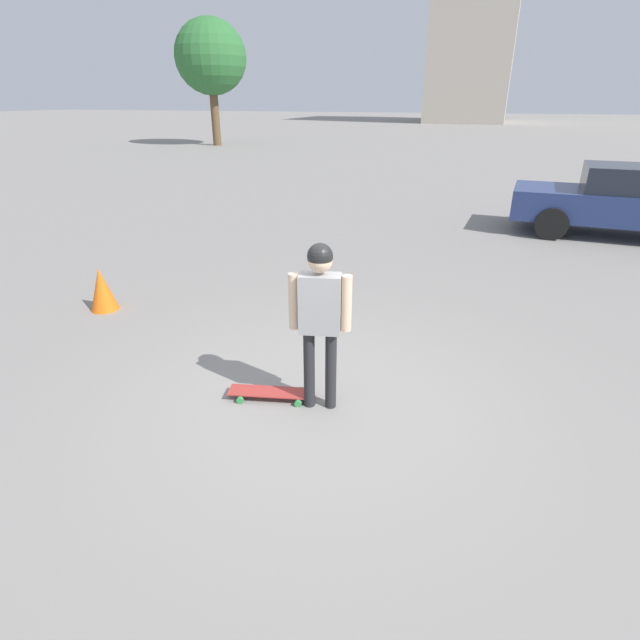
# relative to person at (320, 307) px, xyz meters

# --- Properties ---
(ground_plane) EXTENTS (220.00, 220.00, 0.00)m
(ground_plane) POSITION_rel_person_xyz_m (0.00, 0.00, -1.08)
(ground_plane) COLOR gray
(person) EXTENTS (0.28, 0.57, 1.68)m
(person) POSITION_rel_person_xyz_m (0.00, 0.00, 0.00)
(person) COLOR #262628
(person) RESTS_ON ground_plane
(skateboard) EXTENTS (0.42, 0.91, 0.08)m
(skateboard) POSITION_rel_person_xyz_m (-0.04, 0.52, -1.01)
(skateboard) COLOR #A5332D
(skateboard) RESTS_ON ground_plane
(car_parked_near) EXTENTS (2.20, 4.74, 1.53)m
(car_parked_near) POSITION_rel_person_xyz_m (8.60, -4.14, -0.28)
(car_parked_near) COLOR navy
(car_parked_near) RESTS_ON ground_plane
(building_block_distant) EXTENTS (15.60, 9.48, 21.28)m
(building_block_distant) POSITION_rel_person_xyz_m (68.85, 3.65, 9.56)
(building_block_distant) COLOR #B2A899
(building_block_distant) RESTS_ON ground_plane
(tree_distant) EXTENTS (4.39, 4.39, 7.36)m
(tree_distant) POSITION_rel_person_xyz_m (26.44, 16.36, 4.05)
(tree_distant) COLOR brown
(tree_distant) RESTS_ON ground_plane
(traffic_cone) EXTENTS (0.39, 0.39, 0.63)m
(traffic_cone) POSITION_rel_person_xyz_m (1.33, 3.81, -0.77)
(traffic_cone) COLOR orange
(traffic_cone) RESTS_ON ground_plane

